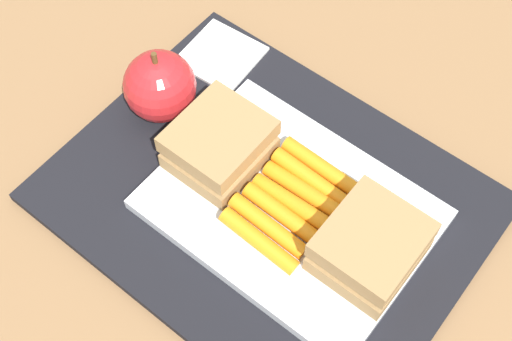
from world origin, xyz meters
The scene contains 8 objects.
ground_plane centered at (0.00, 0.00, 0.00)m, with size 2.40×2.40×0.00m, color olive.
lunchbag_mat centered at (0.00, 0.00, 0.01)m, with size 0.36×0.28×0.01m, color black.
food_tray centered at (-0.03, 0.00, 0.02)m, with size 0.23×0.17×0.01m, color white.
sandwich_half_left centered at (-0.10, 0.00, 0.04)m, with size 0.07×0.08×0.04m.
sandwich_half_right centered at (0.05, 0.00, 0.04)m, with size 0.07×0.08×0.04m.
carrot_sticks_bundle centered at (-0.02, 0.00, 0.03)m, with size 0.08×0.10×0.02m.
apple centered at (0.14, -0.02, 0.04)m, with size 0.07×0.07×0.08m.
paper_napkin centered at (0.14, -0.10, 0.01)m, with size 0.07×0.07×0.00m, color white.
Camera 1 is at (-0.18, 0.24, 0.54)m, focal length 48.77 mm.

